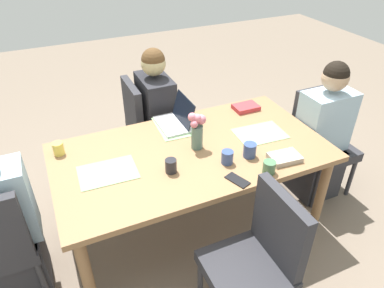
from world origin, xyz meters
name	(u,v)px	position (x,y,z in m)	size (l,w,h in m)	color
ground_plane	(192,225)	(0.00, 0.00, 0.00)	(10.00, 10.00, 0.00)	#756656
dining_table	(192,159)	(0.00, 0.00, 0.65)	(1.86, 1.00, 0.73)	olive
chair_head_right_left_near	(319,136)	(1.20, 0.04, 0.50)	(0.44, 0.44, 0.90)	#2D2D33
person_head_right_left_near	(320,140)	(1.14, -0.03, 0.53)	(0.40, 0.36, 1.19)	#2D2D33
person_head_left_left_mid	(4,228)	(-1.23, -0.02, 0.53)	(0.40, 0.36, 1.19)	#2D2D33
chair_far_left_far	(147,124)	(-0.06, 0.85, 0.50)	(0.44, 0.44, 0.90)	#2D2D33
person_far_left_far	(157,122)	(0.02, 0.79, 0.53)	(0.36, 0.40, 1.19)	#2D2D33
chair_near_right_near	(258,256)	(0.05, -0.79, 0.50)	(0.44, 0.44, 0.90)	#2D2D33
flower_vase	(197,128)	(0.04, 0.02, 0.88)	(0.12, 0.10, 0.27)	#4C6B60
placemat_head_right_left_near	(260,134)	(0.54, -0.01, 0.73)	(0.36, 0.26, 0.00)	#7FAD70
placemat_head_left_left_mid	(108,172)	(-0.58, -0.01, 0.73)	(0.36, 0.26, 0.00)	#7FAD70
placemat_far_left_far	(174,126)	(0.01, 0.34, 0.73)	(0.36, 0.26, 0.00)	#7FAD70
laptop_far_left_far	(177,120)	(0.03, 0.35, 0.77)	(0.22, 0.32, 0.21)	silver
coffee_mug_near_left	(269,167)	(0.34, -0.42, 0.77)	(0.08, 0.08, 0.08)	#47704C
coffee_mug_near_right	(250,150)	(0.32, -0.22, 0.78)	(0.08, 0.08, 0.10)	#33477A
coffee_mug_centre_left	(171,166)	(-0.22, -0.16, 0.78)	(0.07, 0.07, 0.09)	#232328
coffee_mug_centre_right	(227,157)	(0.15, -0.22, 0.77)	(0.08, 0.08, 0.09)	#33477A
coffee_mug_far_left	(58,149)	(-0.83, 0.32, 0.77)	(0.07, 0.07, 0.09)	#DBC64C
book_red_cover	(246,107)	(0.64, 0.35, 0.75)	(0.20, 0.14, 0.04)	#B73338
book_blue_cover	(285,157)	(0.51, -0.35, 0.75)	(0.20, 0.14, 0.03)	#B2A38E
phone_black	(237,180)	(0.12, -0.41, 0.73)	(0.15, 0.07, 0.01)	black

